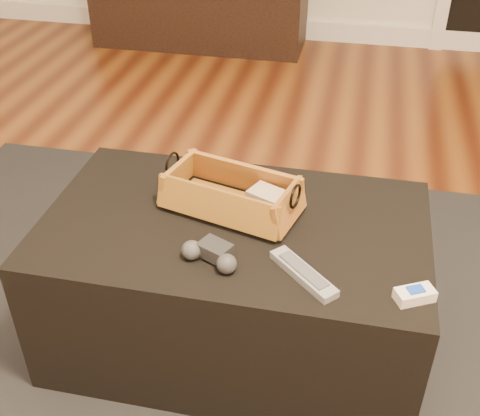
% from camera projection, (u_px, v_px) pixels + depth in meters
% --- Properties ---
extents(floor, '(5.00, 5.50, 0.01)m').
position_uv_depth(floor, '(190.00, 340.00, 1.80)').
color(floor, brown).
rests_on(floor, ground).
extents(baseboard, '(5.00, 0.04, 0.12)m').
position_uv_depth(baseboard, '(303.00, 30.00, 3.96)').
color(baseboard, white).
rests_on(baseboard, floor).
extents(media_cabinet, '(1.32, 0.45, 0.52)m').
position_uv_depth(media_cabinet, '(200.00, 3.00, 3.78)').
color(media_cabinet, black).
rests_on(media_cabinet, floor).
extents(area_rug, '(2.60, 2.00, 0.01)m').
position_uv_depth(area_rug, '(231.00, 349.00, 1.76)').
color(area_rug, black).
rests_on(area_rug, floor).
extents(ottoman, '(1.00, 0.60, 0.42)m').
position_uv_depth(ottoman, '(234.00, 283.00, 1.68)').
color(ottoman, black).
rests_on(ottoman, area_rug).
extents(tv_remote, '(0.19, 0.07, 0.02)m').
position_uv_depth(tv_remote, '(223.00, 203.00, 1.59)').
color(tv_remote, black).
rests_on(tv_remote, wicker_basket).
extents(cloth_bundle, '(0.12, 0.10, 0.05)m').
position_uv_depth(cloth_bundle, '(268.00, 201.00, 1.57)').
color(cloth_bundle, tan).
rests_on(cloth_bundle, wicker_basket).
extents(wicker_basket, '(0.39, 0.27, 0.13)m').
position_uv_depth(wicker_basket, '(231.00, 196.00, 1.58)').
color(wicker_basket, '#9E6823').
rests_on(wicker_basket, ottoman).
extents(game_controller, '(0.15, 0.11, 0.05)m').
position_uv_depth(game_controller, '(211.00, 254.00, 1.41)').
color(game_controller, black).
rests_on(game_controller, ottoman).
extents(silver_remote, '(0.17, 0.17, 0.02)m').
position_uv_depth(silver_remote, '(303.00, 273.00, 1.38)').
color(silver_remote, gray).
rests_on(silver_remote, ottoman).
extents(cream_gadget, '(0.10, 0.08, 0.03)m').
position_uv_depth(cream_gadget, '(415.00, 295.00, 1.31)').
color(cream_gadget, white).
rests_on(cream_gadget, ottoman).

